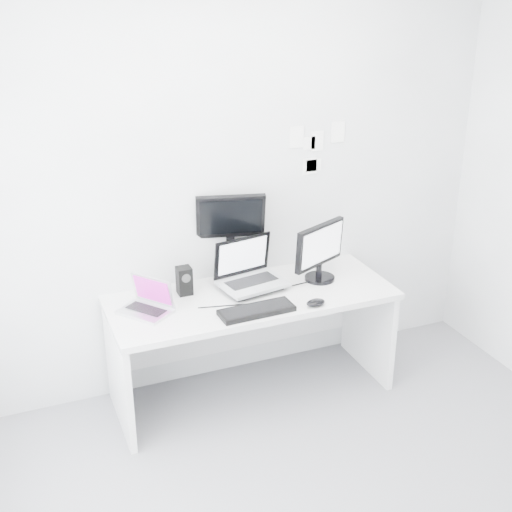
# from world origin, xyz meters

# --- Properties ---
(back_wall) EXTENTS (3.60, 0.00, 3.60)m
(back_wall) POSITION_xyz_m (0.00, 1.60, 1.35)
(back_wall) COLOR silver
(back_wall) RESTS_ON ground
(desk) EXTENTS (1.80, 0.70, 0.73)m
(desk) POSITION_xyz_m (0.00, 1.25, 0.36)
(desk) COLOR silver
(desk) RESTS_ON ground
(macbook) EXTENTS (0.36, 0.37, 0.22)m
(macbook) POSITION_xyz_m (-0.68, 1.26, 0.84)
(macbook) COLOR silver
(macbook) RESTS_ON desk
(speaker) EXTENTS (0.12, 0.12, 0.18)m
(speaker) POSITION_xyz_m (-0.38, 1.43, 0.82)
(speaker) COLOR black
(speaker) RESTS_ON desk
(dell_laptop) EXTENTS (0.45, 0.38, 0.33)m
(dell_laptop) POSITION_xyz_m (0.03, 1.31, 0.90)
(dell_laptop) COLOR #9FA2A6
(dell_laptop) RESTS_ON desk
(rear_monitor) EXTENTS (0.47, 0.26, 0.60)m
(rear_monitor) POSITION_xyz_m (-0.03, 1.55, 1.03)
(rear_monitor) COLOR black
(rear_monitor) RESTS_ON desk
(samsung_monitor) EXTENTS (0.48, 0.36, 0.40)m
(samsung_monitor) POSITION_xyz_m (0.50, 1.30, 0.93)
(samsung_monitor) COLOR black
(samsung_monitor) RESTS_ON desk
(keyboard) EXTENTS (0.46, 0.18, 0.03)m
(keyboard) POSITION_xyz_m (-0.06, 1.02, 0.75)
(keyboard) COLOR black
(keyboard) RESTS_ON desk
(mouse) EXTENTS (0.13, 0.09, 0.04)m
(mouse) POSITION_xyz_m (0.30, 0.97, 0.75)
(mouse) COLOR black
(mouse) RESTS_ON desk
(wall_note_0) EXTENTS (0.10, 0.00, 0.14)m
(wall_note_0) POSITION_xyz_m (0.45, 1.59, 1.62)
(wall_note_0) COLOR white
(wall_note_0) RESTS_ON back_wall
(wall_note_1) EXTENTS (0.09, 0.00, 0.13)m
(wall_note_1) POSITION_xyz_m (0.60, 1.59, 1.58)
(wall_note_1) COLOR white
(wall_note_1) RESTS_ON back_wall
(wall_note_2) EXTENTS (0.10, 0.00, 0.14)m
(wall_note_2) POSITION_xyz_m (0.75, 1.59, 1.63)
(wall_note_2) COLOR white
(wall_note_2) RESTS_ON back_wall
(wall_note_3) EXTENTS (0.11, 0.00, 0.08)m
(wall_note_3) POSITION_xyz_m (0.58, 1.59, 1.42)
(wall_note_3) COLOR white
(wall_note_3) RESTS_ON back_wall
(wall_note_4) EXTENTS (0.09, 0.00, 0.09)m
(wall_note_4) POSITION_xyz_m (0.54, 1.59, 1.57)
(wall_note_4) COLOR white
(wall_note_4) RESTS_ON back_wall
(wall_note_5) EXTENTS (0.10, 0.00, 0.11)m
(wall_note_5) POSITION_xyz_m (0.55, 1.59, 1.42)
(wall_note_5) COLOR white
(wall_note_5) RESTS_ON back_wall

